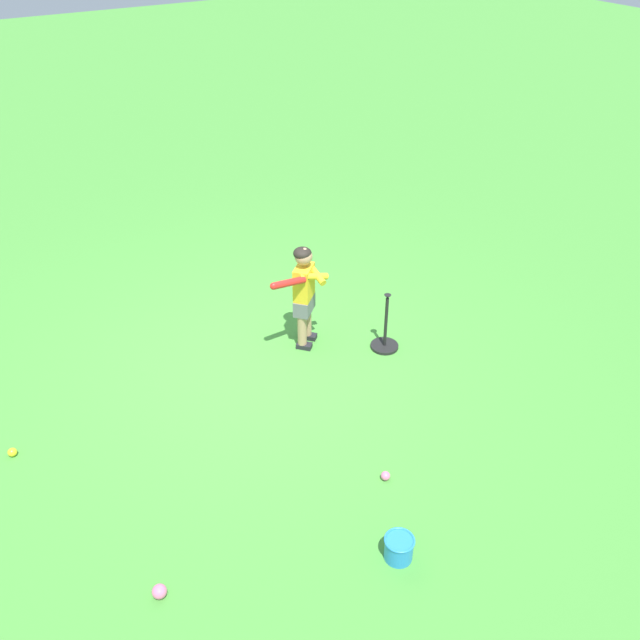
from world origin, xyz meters
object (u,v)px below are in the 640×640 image
object	(u,v)px
child_batter	(304,289)
play_ball_near_batter	(385,476)
batting_tee	(385,339)
toy_bucket	(399,548)
play_ball_far_right	(159,591)
play_ball_by_bucket	(12,452)

from	to	relation	value
child_batter	play_ball_near_batter	world-z (taller)	child_batter
batting_tee	toy_bucket	world-z (taller)	batting_tee
batting_tee	toy_bucket	bearing A→B (deg)	56.73
child_batter	play_ball_near_batter	size ratio (longest dim) A/B	14.52
child_batter	batting_tee	world-z (taller)	child_batter
child_batter	play_ball_far_right	bearing A→B (deg)	41.47
play_ball_near_batter	batting_tee	world-z (taller)	batting_tee
play_ball_near_batter	play_ball_far_right	world-z (taller)	play_ball_far_right
play_ball_far_right	batting_tee	size ratio (longest dim) A/B	0.16
play_ball_by_bucket	play_ball_far_right	bearing A→B (deg)	107.62
play_ball_near_batter	toy_bucket	size ratio (longest dim) A/B	0.34
child_batter	toy_bucket	world-z (taller)	child_batter
play_ball_near_batter	play_ball_far_right	distance (m)	1.88
child_batter	toy_bucket	xyz separation A→B (m)	(0.71, 2.55, -0.55)
child_batter	play_ball_near_batter	xyz separation A→B (m)	(0.36, 1.91, -0.61)
play_ball_by_bucket	toy_bucket	size ratio (longest dim) A/B	0.35
play_ball_far_right	toy_bucket	xyz separation A→B (m)	(-1.54, 0.56, 0.05)
play_ball_far_right	batting_tee	distance (m)	3.27
play_ball_by_bucket	batting_tee	world-z (taller)	batting_tee
play_ball_far_right	toy_bucket	world-z (taller)	toy_bucket
child_batter	play_ball_by_bucket	bearing A→B (deg)	2.61
play_ball_by_bucket	play_ball_far_right	distance (m)	1.95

